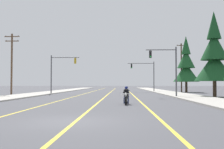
{
  "coord_description": "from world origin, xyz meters",
  "views": [
    {
      "loc": [
        2.26,
        -11.77,
        1.64
      ],
      "look_at": [
        1.08,
        25.0,
        2.91
      ],
      "focal_mm": 43.23,
      "sensor_mm": 36.0,
      "label": 1
    }
  ],
  "objects": [
    {
      "name": "ground_plane",
      "position": [
        0.0,
        0.0,
        0.0
      ],
      "size": [
        400.0,
        400.0,
        0.0
      ],
      "primitive_type": "plane",
      "color": "#47474C"
    },
    {
      "name": "conifer_tree_right_verge_near",
      "position": [
        13.93,
        22.05,
        4.93
      ],
      "size": [
        4.88,
        4.88,
        10.75
      ],
      "color": "#423023",
      "rests_on": "ground"
    },
    {
      "name": "lane_stripe_left",
      "position": [
        -3.67,
        45.0,
        0.0
      ],
      "size": [
        0.16,
        100.0,
        0.01
      ],
      "primitive_type": "cube",
      "color": "yellow",
      "rests_on": "ground"
    },
    {
      "name": "sidewalk_kerb_left",
      "position": [
        -10.71,
        40.0,
        0.07
      ],
      "size": [
        4.4,
        110.0,
        0.14
      ],
      "primitive_type": "cube",
      "color": "#ADA89E",
      "rests_on": "ground"
    },
    {
      "name": "utility_pole_left_near",
      "position": [
        -13.38,
        26.31,
        4.78
      ],
      "size": [
        2.16,
        0.26,
        8.85
      ],
      "color": "brown",
      "rests_on": "ground"
    },
    {
      "name": "motorcycle_with_rider",
      "position": [
        2.71,
        9.82,
        0.59
      ],
      "size": [
        0.7,
        2.19,
        1.46
      ],
      "color": "black",
      "rests_on": "ground"
    },
    {
      "name": "traffic_signal_near_left",
      "position": [
        -7.53,
        30.91,
        4.08
      ],
      "size": [
        4.64,
        0.37,
        6.2
      ],
      "color": "#47474C",
      "rests_on": "ground"
    },
    {
      "name": "traffic_signal_near_right",
      "position": [
        8.06,
        21.6,
        4.03
      ],
      "size": [
        3.8,
        0.37,
        6.2
      ],
      "color": "#47474C",
      "rests_on": "ground"
    },
    {
      "name": "sidewalk_kerb_right",
      "position": [
        10.71,
        40.0,
        0.07
      ],
      "size": [
        4.4,
        110.0,
        0.14
      ],
      "primitive_type": "cube",
      "color": "#ADA89E",
      "rests_on": "ground"
    },
    {
      "name": "conifer_tree_right_verge_far",
      "position": [
        15.1,
        41.35,
        5.06
      ],
      "size": [
        5.02,
        5.02,
        11.05
      ],
      "color": "#423023",
      "rests_on": "ground"
    },
    {
      "name": "lane_stripe_center",
      "position": [
        0.3,
        45.0,
        0.0
      ],
      "size": [
        0.16,
        100.0,
        0.01
      ],
      "primitive_type": "cube",
      "color": "yellow",
      "rests_on": "ground"
    },
    {
      "name": "traffic_signal_mid_right",
      "position": [
        7.51,
        43.72,
        4.14
      ],
      "size": [
        5.5,
        0.5,
        6.2
      ],
      "color": "#47474C",
      "rests_on": "ground"
    },
    {
      "name": "utility_pole_right_far",
      "position": [
        14.48,
        42.72,
        5.07
      ],
      "size": [
        1.82,
        0.26,
        9.79
      ],
      "color": "#4C3828",
      "rests_on": "ground"
    },
    {
      "name": "lane_stripe_right",
      "position": [
        4.07,
        45.0,
        0.0
      ],
      "size": [
        0.16,
        100.0,
        0.01
      ],
      "primitive_type": "cube",
      "color": "yellow",
      "rests_on": "ground"
    }
  ]
}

